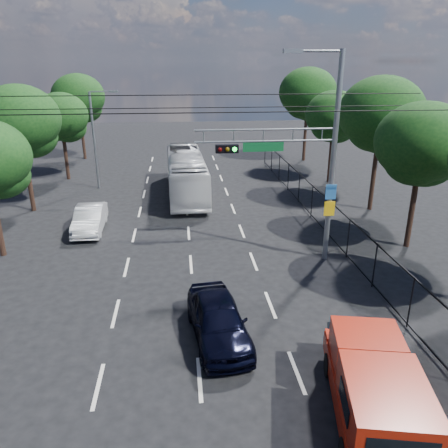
{
  "coord_description": "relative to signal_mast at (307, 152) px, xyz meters",
  "views": [
    {
      "loc": [
        -0.37,
        -10.73,
        9.01
      ],
      "look_at": [
        1.35,
        5.79,
        2.8
      ],
      "focal_mm": 35.0,
      "sensor_mm": 36.0,
      "label": 1
    }
  ],
  "objects": [
    {
      "name": "tree_right_e",
      "position": [
        6.33,
        22.03,
        0.69
      ],
      "size": [
        5.28,
        5.28,
        8.58
      ],
      "color": "black",
      "rests_on": "ground"
    },
    {
      "name": "tree_left_e",
      "position": [
        -14.87,
        25.03,
        0.29
      ],
      "size": [
        4.92,
        4.92,
        7.99
      ],
      "color": "black",
      "rests_on": "ground"
    },
    {
      "name": "tree_right_d",
      "position": [
        6.13,
        14.03,
        -0.39
      ],
      "size": [
        4.32,
        4.32,
        7.02
      ],
      "color": "black",
      "rests_on": "ground"
    },
    {
      "name": "utility_wires",
      "position": [
        -5.28,
        0.84,
        1.99
      ],
      "size": [
        22.0,
        5.04,
        0.74
      ],
      "color": "black",
      "rests_on": "ground"
    },
    {
      "name": "ground",
      "position": [
        -5.28,
        -7.99,
        -5.24
      ],
      "size": [
        120.0,
        120.0,
        0.0
      ],
      "primitive_type": "plane",
      "color": "black",
      "rests_on": "ground"
    },
    {
      "name": "white_bus",
      "position": [
        -5.21,
        11.67,
        -3.75
      ],
      "size": [
        2.83,
        10.76,
        2.98
      ],
      "primitive_type": "imported",
      "rotation": [
        0.0,
        0.0,
        0.03
      ],
      "color": "silver",
      "rests_on": "ground"
    },
    {
      "name": "white_van",
      "position": [
        -10.78,
        5.0,
        -4.54
      ],
      "size": [
        1.6,
        4.29,
        1.4
      ],
      "primitive_type": "imported",
      "rotation": [
        0.0,
        0.0,
        0.03
      ],
      "color": "silver",
      "rests_on": "ground"
    },
    {
      "name": "signal_mast",
      "position": [
        0.0,
        0.0,
        0.0
      ],
      "size": [
        6.43,
        0.39,
        9.5
      ],
      "color": "slate",
      "rests_on": "ground"
    },
    {
      "name": "lane_markings",
      "position": [
        -5.28,
        6.01,
        -5.24
      ],
      "size": [
        6.12,
        38.0,
        0.01
      ],
      "color": "beige",
      "rests_on": "ground"
    },
    {
      "name": "fence_right",
      "position": [
        2.32,
        4.18,
        -4.21
      ],
      "size": [
        0.06,
        34.03,
        2.0
      ],
      "color": "black",
      "rests_on": "ground"
    },
    {
      "name": "tree_right_b",
      "position": [
        5.93,
        1.03,
        -0.19
      ],
      "size": [
        4.5,
        4.5,
        7.31
      ],
      "color": "black",
      "rests_on": "ground"
    },
    {
      "name": "navy_hatchback",
      "position": [
        -4.53,
        -5.99,
        -4.49
      ],
      "size": [
        2.26,
        4.58,
        1.5
      ],
      "primitive_type": "imported",
      "rotation": [
        0.0,
        0.0,
        0.11
      ],
      "color": "black",
      "rests_on": "ground"
    },
    {
      "name": "tree_left_c",
      "position": [
        -15.07,
        9.03,
        0.15
      ],
      "size": [
        4.8,
        4.8,
        7.8
      ],
      "color": "black",
      "rests_on": "ground"
    },
    {
      "name": "tree_right_c",
      "position": [
        6.53,
        7.03,
        0.49
      ],
      "size": [
        5.1,
        5.1,
        8.29
      ],
      "color": "black",
      "rests_on": "ground"
    },
    {
      "name": "red_pickup",
      "position": [
        -0.83,
        -10.07,
        -4.17
      ],
      "size": [
        2.97,
        5.64,
        2.0
      ],
      "color": "black",
      "rests_on": "ground"
    },
    {
      "name": "tree_left_d",
      "position": [
        -14.67,
        17.03,
        -0.52
      ],
      "size": [
        4.2,
        4.2,
        6.83
      ],
      "color": "black",
      "rests_on": "ground"
    },
    {
      "name": "streetlight_left",
      "position": [
        -11.62,
        14.01,
        -1.3
      ],
      "size": [
        2.09,
        0.22,
        7.08
      ],
      "color": "slate",
      "rests_on": "ground"
    }
  ]
}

